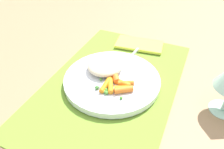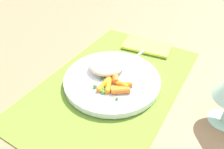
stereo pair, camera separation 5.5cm
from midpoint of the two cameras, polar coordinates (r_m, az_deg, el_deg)
The scene contains 8 objects.
ground_plane at distance 0.58m, azimuth 2.72°, elevation -2.59°, with size 2.40×2.40×0.00m, color #997551.
placemat at distance 0.57m, azimuth 2.73°, elevation -2.36°, with size 0.52×0.32×0.01m, color olive.
plate at distance 0.57m, azimuth 2.76°, elevation -1.53°, with size 0.25×0.25×0.02m, color white.
rice_mound at distance 0.58m, azimuth 1.40°, elevation 2.52°, with size 0.10×0.09×0.03m, color beige.
carrot_portion at distance 0.53m, azimuth 3.88°, elevation -2.60°, with size 0.09×0.08×0.02m.
pea_scatter at distance 0.53m, azimuth 1.71°, elevation -3.35°, with size 0.08×0.09×0.01m.
fork at distance 0.58m, azimuth 4.50°, elevation 0.79°, with size 0.21×0.04×0.01m.
napkin at distance 0.72m, azimuth 11.16°, elevation 7.11°, with size 0.08×0.15×0.01m, color #EAE54C.
Camera 2 is at (0.37, 0.22, 0.38)m, focal length 35.35 mm.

